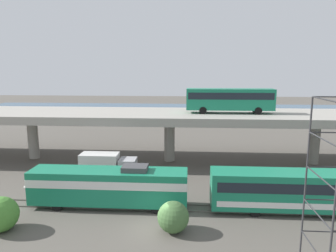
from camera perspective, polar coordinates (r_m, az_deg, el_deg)
The scene contains 18 objects.
ground_plane at distance 28.06m, azimuth -2.42°, elevation -17.90°, with size 260.00×260.00×0.00m, color #565149.
rail_strip_near at distance 30.94m, azimuth -1.74°, elevation -14.95°, with size 110.00×0.12×0.12m, color #59544C.
rail_strip_far at distance 32.26m, azimuth -1.49°, elevation -13.85°, with size 110.00×0.12×0.12m, color #59544C.
train_locomotive at distance 31.78m, azimuth -11.95°, elevation -10.31°, with size 16.17×3.04×4.18m.
train_coach_lead at distance 33.46m, azimuth 27.70°, elevation -10.28°, with size 22.54×3.04×3.86m.
highway_overpass at distance 45.19m, azimuth 0.27°, elevation 1.55°, with size 96.00×11.51×7.12m.
transit_bus_on_overpass at distance 44.84m, azimuth 11.04°, elevation 4.90°, with size 12.00×2.68×3.40m.
service_truck_west at distance 39.77m, azimuth -10.96°, elevation -6.88°, with size 6.80×2.46×3.04m.
pier_parking_lot at distance 80.59m, azimuth 1.82°, elevation 1.43°, with size 58.48×11.08×1.67m, color #9E998E.
parked_car_0 at distance 83.56m, azimuth 10.49°, elevation 2.69°, with size 4.34×1.94×1.50m.
parked_car_1 at distance 79.62m, azimuth -3.57°, elevation 2.47°, with size 4.28×1.99×1.50m.
parked_car_2 at distance 80.85m, azimuth 4.14°, elevation 2.59°, with size 4.27×1.92×1.50m.
parked_car_3 at distance 81.15m, azimuth 8.61°, elevation 2.52°, with size 4.10×1.97×1.50m.
parked_car_4 at distance 81.60m, azimuth 17.32°, elevation 2.21°, with size 4.06×1.91×1.50m.
parked_car_5 at distance 81.88m, azimuth -11.48°, elevation 2.50°, with size 4.15×1.85×1.50m.
harbor_water at distance 103.47m, azimuth 2.28°, elevation 2.93°, with size 140.00×36.00×0.01m, color #2D5170.
shrub_left at distance 30.32m, azimuth -27.93°, elevation -13.88°, with size 2.90×2.90×2.90m, color #458231.
shrub_right at distance 26.89m, azimuth 0.94°, elevation -16.09°, with size 2.61×2.61×2.61m, color #416636.
Camera 1 is at (2.79, -24.58, 13.25)m, focal length 33.82 mm.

